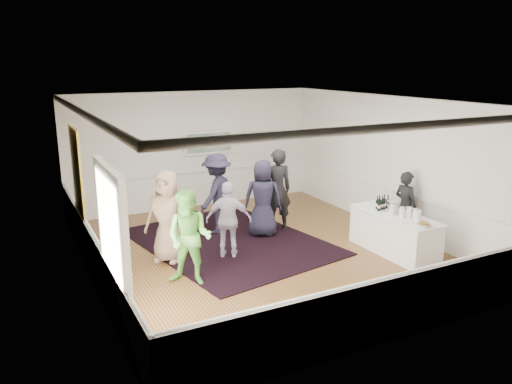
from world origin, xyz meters
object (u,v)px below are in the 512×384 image
serving_table (394,233)px  guest_dark_b (277,190)px  guest_green (189,238)px  ice_bucket (393,207)px  guest_tan (167,216)px  guest_lilac (229,220)px  guest_dark_a (217,194)px  bartender (405,206)px  guest_navy (263,198)px  nut_bowl (424,225)px

serving_table → guest_dark_b: size_ratio=1.07×
guest_green → ice_bucket: guest_green is taller
guest_tan → guest_lilac: bearing=26.0°
guest_tan → guest_dark_a: guest_dark_a is taller
bartender → guest_navy: guest_navy is taller
bartender → guest_dark_b: 2.97m
serving_table → guest_dark_a: (-2.83, 2.92, 0.52)m
guest_lilac → guest_dark_a: size_ratio=0.84×
bartender → guest_dark_a: 4.31m
guest_lilac → nut_bowl: bearing=171.9°
guest_tan → bartender: bearing=29.4°
bartender → guest_tan: guest_tan is taller
bartender → guest_navy: size_ratio=0.90×
guest_dark_a → guest_navy: bearing=106.1°
guest_green → nut_bowl: (4.31, -1.38, 0.01)m
guest_green → nut_bowl: guest_green is taller
guest_green → ice_bucket: bearing=34.5°
guest_lilac → ice_bucket: guest_lilac is taller
bartender → guest_navy: 3.22m
serving_table → bartender: 0.94m
guest_green → guest_dark_b: (2.91, 1.95, 0.10)m
guest_green → guest_dark_b: 3.50m
serving_table → bartender: size_ratio=1.31×
guest_lilac → guest_dark_b: guest_dark_b is taller
ice_bucket → nut_bowl: 1.00m
guest_lilac → guest_dark_a: 1.60m
guest_dark_a → ice_bucket: (2.86, -2.80, 0.02)m
serving_table → guest_dark_a: 4.10m
ice_bucket → nut_bowl: size_ratio=0.94×
guest_dark_b → ice_bucket: size_ratio=7.61×
guest_lilac → ice_bucket: (3.25, -1.25, 0.17)m
guest_green → bartender: bearing=39.1°
serving_table → ice_bucket: size_ratio=8.11×
serving_table → bartender: (0.72, 0.47, 0.38)m
ice_bucket → guest_dark_b: bearing=122.6°
serving_table → guest_dark_b: guest_dark_b is taller
serving_table → guest_tan: size_ratio=1.11×
guest_dark_b → guest_navy: guest_dark_b is taller
guest_lilac → ice_bucket: 3.48m
guest_dark_b → ice_bucket: 2.78m
nut_bowl → guest_navy: bearing=121.4°
bartender → guest_tan: (-5.12, 1.28, 0.14)m
guest_green → guest_dark_a: (1.54, 2.40, 0.07)m
guest_tan → guest_green: bearing=-45.2°
guest_navy → nut_bowl: guest_navy is taller
guest_green → guest_dark_a: bearing=96.9°
nut_bowl → serving_table: bearing=86.0°
guest_green → guest_dark_a: guest_dark_a is taller
guest_tan → guest_lilac: size_ratio=1.18×
guest_green → guest_dark_b: size_ratio=0.90×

